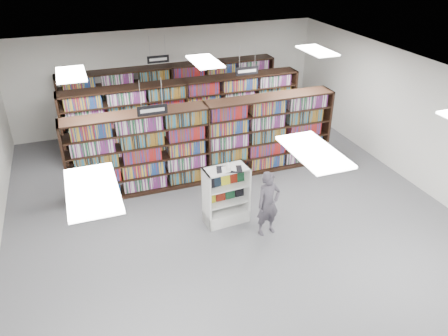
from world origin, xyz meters
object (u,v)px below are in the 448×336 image
object	(u,v)px
endcap_display	(226,203)
open_book	(229,168)
shopper	(268,204)
bookshelf_row_near	(207,143)

from	to	relation	value
endcap_display	open_book	distance (m)	0.95
endcap_display	shopper	distance (m)	1.05
open_book	bookshelf_row_near	bearing A→B (deg)	101.39
open_book	shopper	distance (m)	1.13
bookshelf_row_near	endcap_display	distance (m)	2.05
endcap_display	shopper	size ratio (longest dim) A/B	0.92
bookshelf_row_near	shopper	distance (m)	2.76
endcap_display	open_book	size ratio (longest dim) A/B	2.25
bookshelf_row_near	open_book	world-z (taller)	bookshelf_row_near
bookshelf_row_near	shopper	size ratio (longest dim) A/B	4.69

